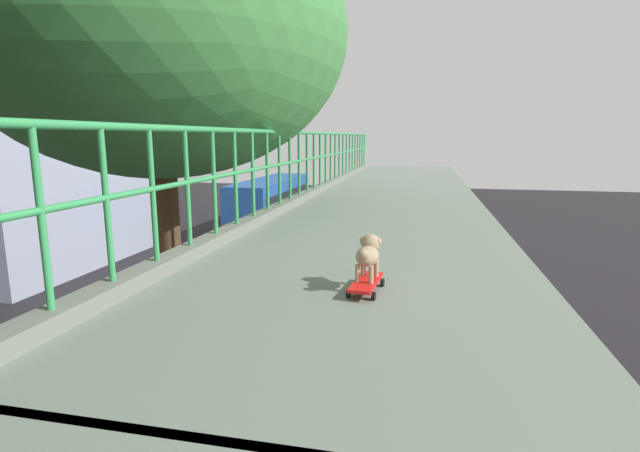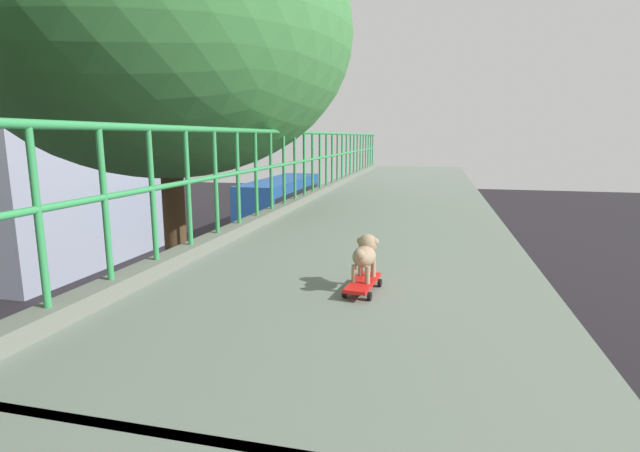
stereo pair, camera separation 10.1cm
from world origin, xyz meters
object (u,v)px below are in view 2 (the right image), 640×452
(city_bus, at_px, (281,201))
(small_dog, at_px, (365,253))
(car_white_fifth, at_px, (186,338))
(toy_skateboard, at_px, (363,283))
(car_blue_sixth, at_px, (150,293))

(city_bus, height_order, small_dog, small_dog)
(car_white_fifth, bearing_deg, city_bus, 100.18)
(toy_skateboard, relative_size, small_dog, 1.40)
(car_white_fifth, height_order, car_blue_sixth, car_white_fifth)
(toy_skateboard, bearing_deg, city_bus, 109.47)
(city_bus, xyz_separation_m, toy_skateboard, (9.61, -27.18, 3.29))
(car_blue_sixth, distance_m, toy_skateboard, 15.49)
(car_blue_sixth, height_order, toy_skateboard, toy_skateboard)
(city_bus, relative_size, toy_skateboard, 21.28)
(city_bus, bearing_deg, toy_skateboard, -70.53)
(car_blue_sixth, bearing_deg, small_dog, -50.11)
(car_white_fifth, xyz_separation_m, city_bus, (-3.42, 19.03, 1.30))
(car_blue_sixth, relative_size, toy_skateboard, 8.01)
(city_bus, bearing_deg, small_dog, -70.48)
(car_blue_sixth, xyz_separation_m, city_bus, (-0.15, 15.79, 1.29))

